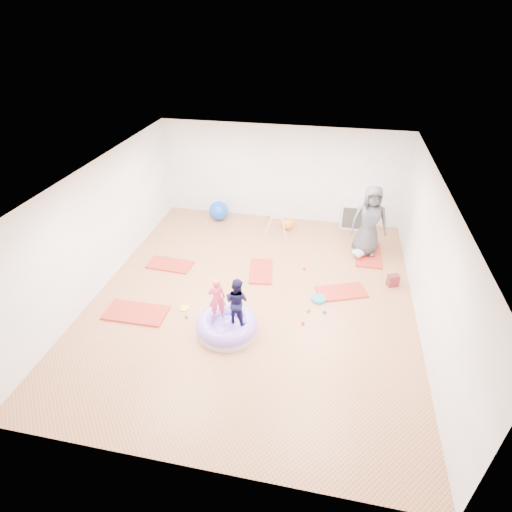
# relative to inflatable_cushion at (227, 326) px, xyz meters

# --- Properties ---
(room) EXTENTS (7.01, 8.01, 2.81)m
(room) POSITION_rel_inflatable_cushion_xyz_m (0.29, 1.20, 1.25)
(room) COLOR tan
(room) RESTS_ON ground
(gym_mat_front_left) EXTENTS (1.31, 0.66, 0.05)m
(gym_mat_front_left) POSITION_rel_inflatable_cushion_xyz_m (-2.04, 0.13, -0.12)
(gym_mat_front_left) COLOR #A92A22
(gym_mat_front_left) RESTS_ON ground
(gym_mat_mid_left) EXTENTS (1.14, 0.61, 0.05)m
(gym_mat_mid_left) POSITION_rel_inflatable_cushion_xyz_m (-2.03, 2.02, -0.13)
(gym_mat_mid_left) COLOR #A92A22
(gym_mat_mid_left) RESTS_ON ground
(gym_mat_center_back) EXTENTS (0.69, 1.14, 0.04)m
(gym_mat_center_back) POSITION_rel_inflatable_cushion_xyz_m (0.27, 2.20, -0.13)
(gym_mat_center_back) COLOR #A92A22
(gym_mat_center_back) RESTS_ON ground
(gym_mat_right) EXTENTS (1.23, 0.91, 0.05)m
(gym_mat_right) POSITION_rel_inflatable_cushion_xyz_m (2.23, 1.73, -0.13)
(gym_mat_right) COLOR #A92A22
(gym_mat_right) RESTS_ON ground
(gym_mat_rear_right) EXTENTS (0.68, 1.33, 0.06)m
(gym_mat_rear_right) POSITION_rel_inflatable_cushion_xyz_m (2.88, 3.53, -0.12)
(gym_mat_rear_right) COLOR #A92A22
(gym_mat_rear_right) RESTS_ON ground
(inflatable_cushion) EXTENTS (1.22, 1.22, 0.39)m
(inflatable_cushion) POSITION_rel_inflatable_cushion_xyz_m (0.00, 0.00, 0.00)
(inflatable_cushion) COLOR silver
(inflatable_cushion) RESTS_ON ground
(child_pink) EXTENTS (0.39, 0.32, 0.93)m
(child_pink) POSITION_rel_inflatable_cushion_xyz_m (-0.19, 0.06, 0.67)
(child_pink) COLOR #FF4466
(child_pink) RESTS_ON inflatable_cushion
(child_navy) EXTENTS (0.58, 0.52, 1.00)m
(child_navy) POSITION_rel_inflatable_cushion_xyz_m (0.22, 0.01, 0.71)
(child_navy) COLOR #111037
(child_navy) RESTS_ON inflatable_cushion
(adult_caregiver) EXTENTS (0.96, 0.68, 1.84)m
(adult_caregiver) POSITION_rel_inflatable_cushion_xyz_m (2.77, 3.54, 0.83)
(adult_caregiver) COLOR #3E3E45
(adult_caregiver) RESTS_ON gym_mat_rear_right
(infant) EXTENTS (0.34, 0.35, 0.20)m
(infant) POSITION_rel_inflatable_cushion_xyz_m (2.62, 3.29, 0.01)
(infant) COLOR #94C7E0
(infant) RESTS_ON gym_mat_rear_right
(ball_pit_balls) EXTENTS (4.20, 2.88, 0.07)m
(ball_pit_balls) POSITION_rel_inflatable_cushion_xyz_m (0.19, 1.49, -0.11)
(ball_pit_balls) COLOR green
(ball_pit_balls) RESTS_ON ground
(exercise_ball_blue) EXTENTS (0.57, 0.57, 0.57)m
(exercise_ball_blue) POSITION_rel_inflatable_cushion_xyz_m (-1.51, 4.69, 0.14)
(exercise_ball_blue) COLOR blue
(exercise_ball_blue) RESTS_ON ground
(exercise_ball_orange) EXTENTS (0.36, 0.36, 0.36)m
(exercise_ball_orange) POSITION_rel_inflatable_cushion_xyz_m (0.62, 4.51, 0.03)
(exercise_ball_orange) COLOR orange
(exercise_ball_orange) RESTS_ON ground
(infant_play_gym) EXTENTS (0.64, 0.61, 0.49)m
(infant_play_gym) POSITION_rel_inflatable_cushion_xyz_m (0.35, 4.22, 0.18)
(infant_play_gym) COLOR silver
(infant_play_gym) RESTS_ON ground
(cube_shelf) EXTENTS (0.74, 0.37, 0.74)m
(cube_shelf) POSITION_rel_inflatable_cushion_xyz_m (2.48, 4.99, 0.22)
(cube_shelf) COLOR silver
(cube_shelf) RESTS_ON ground
(balance_disc) EXTENTS (0.32, 0.32, 0.07)m
(balance_disc) POSITION_rel_inflatable_cushion_xyz_m (1.73, 1.36, -0.11)
(balance_disc) COLOR teal
(balance_disc) RESTS_ON ground
(backpack) EXTENTS (0.29, 0.24, 0.29)m
(backpack) POSITION_rel_inflatable_cushion_xyz_m (3.39, 2.25, -0.00)
(backpack) COLOR maroon
(backpack) RESTS_ON ground
(yellow_toy) EXTENTS (0.20, 0.20, 0.03)m
(yellow_toy) POSITION_rel_inflatable_cushion_xyz_m (-1.09, 0.49, -0.13)
(yellow_toy) COLOR yellow
(yellow_toy) RESTS_ON ground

